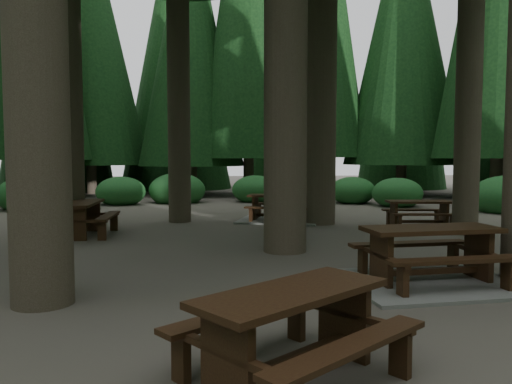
{
  "coord_description": "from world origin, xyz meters",
  "views": [
    {
      "loc": [
        -0.73,
        -9.44,
        1.86
      ],
      "look_at": [
        0.34,
        1.32,
        1.1
      ],
      "focal_mm": 35.0,
      "sensor_mm": 36.0,
      "label": 1
    }
  ],
  "objects": [
    {
      "name": "picnic_table_d",
      "position": [
        4.83,
        3.11,
        0.48
      ],
      "size": [
        1.79,
        1.5,
        0.72
      ],
      "rotation": [
        0.0,
        0.0,
        -0.11
      ],
      "color": "black",
      "rests_on": "ground"
    },
    {
      "name": "picnic_table_b",
      "position": [
        -3.68,
        2.62,
        0.53
      ],
      "size": [
        1.5,
        1.86,
        0.8
      ],
      "rotation": [
        0.0,
        0.0,
        1.57
      ],
      "color": "black",
      "rests_on": "ground"
    },
    {
      "name": "picnic_table_a",
      "position": [
        2.52,
        -2.54,
        0.3
      ],
      "size": [
        2.67,
        2.28,
        0.84
      ],
      "rotation": [
        0.0,
        0.0,
        0.1
      ],
      "color": "gray",
      "rests_on": "ground"
    },
    {
      "name": "picnic_table_e",
      "position": [
        -0.03,
        -5.44,
        0.51
      ],
      "size": [
        2.27,
        2.21,
        0.77
      ],
      "rotation": [
        0.0,
        0.0,
        0.66
      ],
      "color": "black",
      "rests_on": "ground"
    },
    {
      "name": "ground",
      "position": [
        0.0,
        0.0,
        0.0
      ],
      "size": [
        80.0,
        80.0,
        0.0
      ],
      "primitive_type": "plane",
      "color": "#524C43",
      "rests_on": "ground"
    },
    {
      "name": "shrub_ring",
      "position": [
        0.7,
        0.75,
        0.4
      ],
      "size": [
        23.86,
        24.64,
        1.49
      ],
      "color": "#21622E",
      "rests_on": "ground"
    },
    {
      "name": "picnic_table_c",
      "position": [
        1.36,
        4.83,
        0.26
      ],
      "size": [
        2.73,
        2.47,
        0.77
      ],
      "rotation": [
        0.0,
        0.0,
        -0.31
      ],
      "color": "gray",
      "rests_on": "ground"
    }
  ]
}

